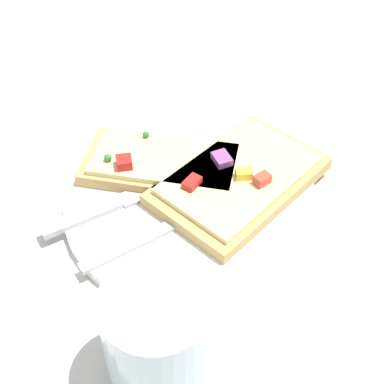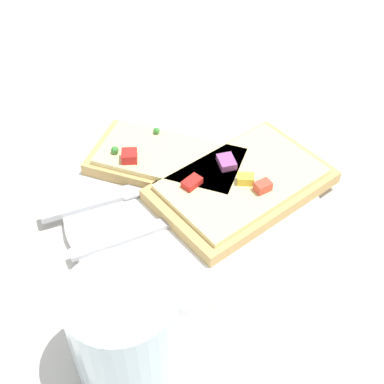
{
  "view_description": "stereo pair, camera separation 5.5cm",
  "coord_description": "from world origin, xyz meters",
  "px_view_note": "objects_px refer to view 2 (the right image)",
  "views": [
    {
      "loc": [
        0.38,
        0.03,
        0.42
      ],
      "look_at": [
        0.0,
        0.0,
        0.02
      ],
      "focal_mm": 50.0,
      "sensor_mm": 36.0,
      "label": 1
    },
    {
      "loc": [
        0.38,
        0.08,
        0.42
      ],
      "look_at": [
        0.0,
        0.0,
        0.02
      ],
      "focal_mm": 50.0,
      "sensor_mm": 36.0,
      "label": 2
    }
  ],
  "objects_px": {
    "plate": "(192,203)",
    "pizza_slice_main": "(242,184)",
    "knife": "(130,192)",
    "fork": "(183,217)",
    "drinking_glass": "(125,332)",
    "pizza_slice_corner": "(170,162)"
  },
  "relations": [
    {
      "from": "pizza_slice_main",
      "to": "fork",
      "type": "bearing_deg",
      "value": 174.2
    },
    {
      "from": "plate",
      "to": "drinking_glass",
      "type": "distance_m",
      "value": 0.19
    },
    {
      "from": "knife",
      "to": "pizza_slice_main",
      "type": "xyz_separation_m",
      "value": [
        -0.03,
        0.11,
        0.01
      ]
    },
    {
      "from": "pizza_slice_corner",
      "to": "plate",
      "type": "bearing_deg",
      "value": 137.05
    },
    {
      "from": "knife",
      "to": "plate",
      "type": "bearing_deg",
      "value": -28.53
    },
    {
      "from": "plate",
      "to": "pizza_slice_main",
      "type": "relative_size",
      "value": 1.25
    },
    {
      "from": "plate",
      "to": "fork",
      "type": "height_order",
      "value": "fork"
    },
    {
      "from": "pizza_slice_main",
      "to": "knife",
      "type": "bearing_deg",
      "value": 143.05
    },
    {
      "from": "knife",
      "to": "drinking_glass",
      "type": "distance_m",
      "value": 0.19
    },
    {
      "from": "pizza_slice_main",
      "to": "plate",
      "type": "bearing_deg",
      "value": 153.85
    },
    {
      "from": "knife",
      "to": "pizza_slice_corner",
      "type": "bearing_deg",
      "value": 22.22
    },
    {
      "from": "pizza_slice_main",
      "to": "pizza_slice_corner",
      "type": "relative_size",
      "value": 1.16
    },
    {
      "from": "pizza_slice_corner",
      "to": "drinking_glass",
      "type": "distance_m",
      "value": 0.23
    },
    {
      "from": "fork",
      "to": "pizza_slice_corner",
      "type": "relative_size",
      "value": 0.97
    },
    {
      "from": "plate",
      "to": "knife",
      "type": "height_order",
      "value": "knife"
    },
    {
      "from": "plate",
      "to": "knife",
      "type": "xyz_separation_m",
      "value": [
        0.01,
        -0.07,
        0.01
      ]
    },
    {
      "from": "plate",
      "to": "fork",
      "type": "xyz_separation_m",
      "value": [
        0.03,
        -0.0,
        0.01
      ]
    },
    {
      "from": "drinking_glass",
      "to": "pizza_slice_corner",
      "type": "bearing_deg",
      "value": -174.14
    },
    {
      "from": "fork",
      "to": "pizza_slice_corner",
      "type": "xyz_separation_m",
      "value": [
        -0.07,
        -0.03,
        0.01
      ]
    },
    {
      "from": "fork",
      "to": "pizza_slice_corner",
      "type": "height_order",
      "value": "pizza_slice_corner"
    },
    {
      "from": "plate",
      "to": "pizza_slice_main",
      "type": "bearing_deg",
      "value": 115.31
    },
    {
      "from": "pizza_slice_corner",
      "to": "pizza_slice_main",
      "type": "bearing_deg",
      "value": 174.8
    }
  ]
}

